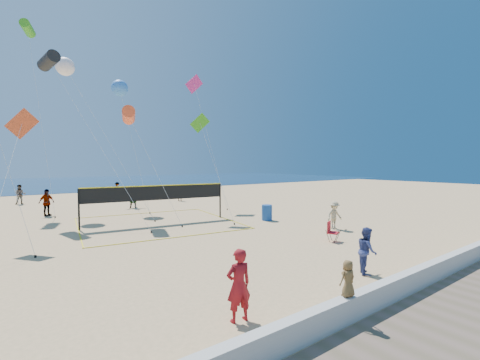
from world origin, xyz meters
TOP-DOWN VIEW (x-y plane):
  - ground at (0.00, 0.00)m, footprint 120.00×120.00m
  - ocean at (0.00, 62.00)m, footprint 140.00×50.00m
  - seawall at (0.00, -3.00)m, footprint 32.00×0.30m
  - boardwalk at (0.00, -5.00)m, footprint 32.00×3.60m
  - woman at (-2.96, -1.46)m, footprint 0.68×0.49m
  - toddler at (-0.90, -2.99)m, footprint 0.46×0.34m
  - bystander_a at (2.46, -1.38)m, footprint 0.97×0.96m
  - bystander_b at (7.67, 3.90)m, footprint 1.09×0.72m
  - far_person_0 at (-4.98, 18.80)m, footprint 1.21×0.95m
  - far_person_1 at (1.26, 19.24)m, footprint 1.70×0.83m
  - far_person_2 at (6.62, 21.52)m, footprint 0.65×0.72m
  - far_person_3 at (-6.21, 27.74)m, footprint 0.93×0.76m
  - far_person_4 at (3.00, 30.19)m, footprint 0.72×1.09m
  - camp_chair at (5.18, 2.18)m, footprint 0.65×0.75m
  - trash_barrel at (6.44, 8.28)m, footprint 0.84×0.84m
  - volleyball_net at (0.27, 11.56)m, footprint 9.90×9.77m
  - kite_1 at (-4.67, 17.84)m, footprint 4.27×9.93m
  - kite_2 at (-0.83, 13.32)m, footprint 2.48×4.87m
  - kite_3 at (-6.66, 10.77)m, footprint 2.34×6.26m
  - kite_4 at (3.45, 11.48)m, footprint 1.29×3.68m
  - kite_5 at (6.28, 17.49)m, footprint 1.75×4.19m
  - kite_6 at (-3.34, 20.40)m, footprint 4.51×9.07m
  - kite_7 at (0.54, 19.92)m, footprint 1.76×5.40m
  - kite_8 at (-5.43, 24.26)m, footprint 1.50×7.71m

SIDE VIEW (x-z plane):
  - ground at x=0.00m, z-range 0.00..0.00m
  - ocean at x=0.00m, z-range 0.00..0.03m
  - boardwalk at x=0.00m, z-range 0.00..0.03m
  - seawall at x=0.00m, z-range 0.00..0.60m
  - trash_barrel at x=6.44m, z-range 0.00..1.01m
  - camp_chair at x=5.18m, z-range 0.01..1.06m
  - bystander_b at x=7.67m, z-range 0.00..1.57m
  - bystander_a at x=2.46m, z-range 0.00..1.58m
  - far_person_4 at x=3.00m, z-range 0.00..1.58m
  - far_person_2 at x=6.62m, z-range 0.00..1.65m
  - woman at x=-2.96m, z-range 0.00..1.74m
  - far_person_1 at x=1.26m, z-range 0.00..1.76m
  - far_person_3 at x=-6.21m, z-range 0.00..1.79m
  - far_person_0 at x=-4.98m, z-range 0.00..1.91m
  - toddler at x=-0.90m, z-range 0.60..1.46m
  - volleyball_net at x=0.27m, z-range 0.44..2.81m
  - kite_3 at x=-6.66m, z-range 2.10..8.46m
  - kite_4 at x=3.45m, z-range 2.46..9.58m
  - kite_2 at x=-0.83m, z-range 3.13..10.42m
  - kite_7 at x=0.54m, z-range 4.61..15.18m
  - kite_5 at x=6.28m, z-range 4.31..15.80m
  - kite_1 at x=-4.67m, z-range 5.02..16.18m
  - kite_6 at x=-3.34m, z-range 5.19..16.94m
  - kite_8 at x=-5.43m, z-range 7.07..22.26m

